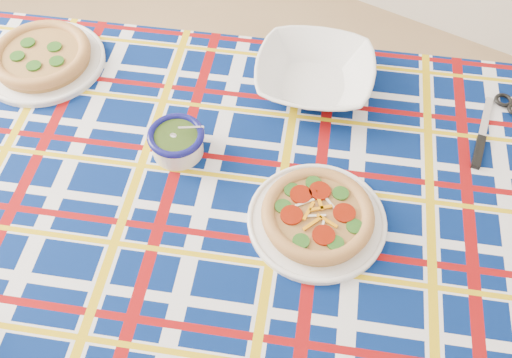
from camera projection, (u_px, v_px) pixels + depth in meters
The scene contains 7 objects.
dining_table at pixel (243, 217), 1.22m from camera, with size 1.79×1.48×0.72m.
tablecloth at pixel (243, 211), 1.20m from camera, with size 1.57×0.99×0.10m, color #041954, non-canonical shape.
main_focaccia_plate at pixel (318, 215), 1.10m from camera, with size 0.28×0.28×0.05m, color #A8753B, non-canonical shape.
pesto_bowl at pixel (177, 140), 1.20m from camera, with size 0.12×0.12×0.07m, color #1F340E, non-canonical shape.
serving_bowl at pixel (314, 75), 1.32m from camera, with size 0.27×0.27×0.07m, color white.
second_focaccia_plate at pixel (42, 56), 1.37m from camera, with size 0.30×0.30×0.05m, color #A8753B, non-canonical shape.
table_knife at pixel (486, 119), 1.28m from camera, with size 0.23×0.02×0.01m, color silver, non-canonical shape.
Camera 1 is at (0.71, -0.20, 1.69)m, focal length 40.00 mm.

